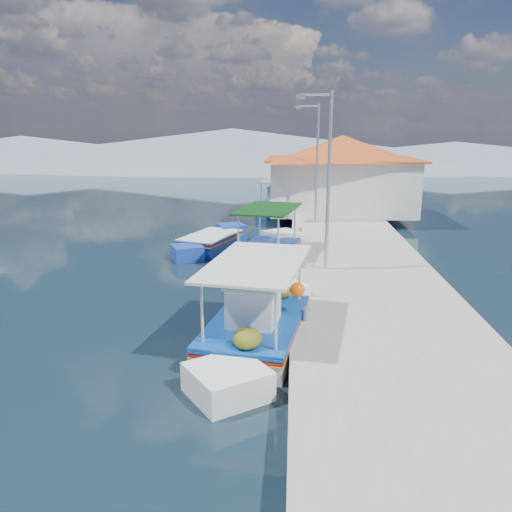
{
  "coord_description": "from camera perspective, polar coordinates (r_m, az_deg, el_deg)",
  "views": [
    {
      "loc": [
        3.42,
        -15.44,
        5.32
      ],
      "look_at": [
        2.26,
        0.5,
        1.3
      ],
      "focal_mm": 35.9,
      "sensor_mm": 36.0,
      "label": 1
    }
  ],
  "objects": [
    {
      "name": "caique_green_canopy",
      "position": [
        20.66,
        1.33,
        0.26
      ],
      "size": [
        2.86,
        6.53,
        2.49
      ],
      "rotation": [
        0.0,
        0.0,
        0.2
      ],
      "color": "silver",
      "rests_on": "ground"
    },
    {
      "name": "caique_far",
      "position": [
        33.43,
        2.41,
        5.69
      ],
      "size": [
        2.63,
        6.43,
        2.29
      ],
      "rotation": [
        0.0,
        0.0,
        0.17
      ],
      "color": "#1A3B9C",
      "rests_on": "ground"
    },
    {
      "name": "ground",
      "position": [
        16.68,
        -7.9,
        -4.62
      ],
      "size": [
        160.0,
        160.0,
        0.0
      ],
      "primitive_type": "plane",
      "color": "black",
      "rests_on": "ground"
    },
    {
      "name": "lamp_post_near",
      "position": [
        17.53,
        7.82,
        9.19
      ],
      "size": [
        1.21,
        0.14,
        6.0
      ],
      "color": "#A5A8AD",
      "rests_on": "quay"
    },
    {
      "name": "quay",
      "position": [
        22.17,
        10.48,
        0.66
      ],
      "size": [
        5.0,
        44.0,
        0.5
      ],
      "primitive_type": "cube",
      "color": "#9E9C94",
      "rests_on": "ground"
    },
    {
      "name": "harbor_building",
      "position": [
        30.67,
        9.47,
        9.18
      ],
      "size": [
        10.49,
        10.49,
        4.4
      ],
      "color": "white",
      "rests_on": "quay"
    },
    {
      "name": "bollards",
      "position": [
        21.21,
        5.1,
        1.35
      ],
      "size": [
        0.2,
        17.2,
        0.3
      ],
      "color": "#A5A8AD",
      "rests_on": "quay"
    },
    {
      "name": "caique_blue_hull",
      "position": [
        23.06,
        -5.1,
        1.44
      ],
      "size": [
        2.93,
        5.48,
        1.03
      ],
      "rotation": [
        0.0,
        0.0,
        0.33
      ],
      "color": "#1A3B9C",
      "rests_on": "ground"
    },
    {
      "name": "mountain_ridge",
      "position": [
        71.58,
        6.8,
        11.4
      ],
      "size": [
        171.4,
        96.0,
        5.5
      ],
      "color": "slate",
      "rests_on": "ground"
    },
    {
      "name": "main_caique",
      "position": [
        12.98,
        0.02,
        -7.84
      ],
      "size": [
        2.86,
        7.23,
        2.41
      ],
      "rotation": [
        0.0,
        0.0,
        0.16
      ],
      "color": "silver",
      "rests_on": "ground"
    },
    {
      "name": "lamp_post_far",
      "position": [
        26.5,
        6.64,
        10.85
      ],
      "size": [
        1.21,
        0.14,
        6.0
      ],
      "color": "#A5A8AD",
      "rests_on": "quay"
    }
  ]
}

